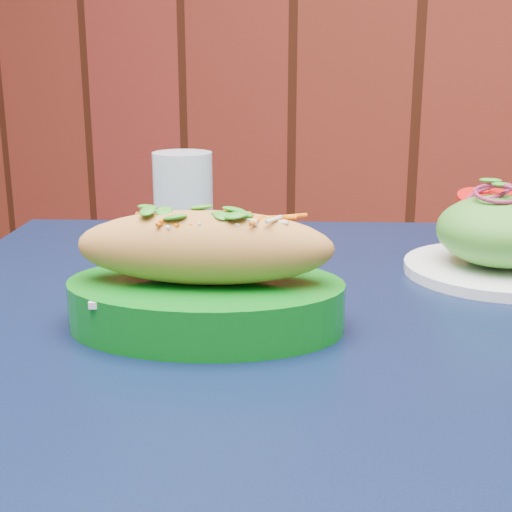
% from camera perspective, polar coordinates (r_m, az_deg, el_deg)
% --- Properties ---
extents(cafe_table, '(1.03, 1.03, 0.75)m').
position_cam_1_polar(cafe_table, '(0.76, 2.32, -10.35)').
color(cafe_table, black).
rests_on(cafe_table, ground).
extents(banh_mi_basket, '(0.30, 0.24, 0.12)m').
position_cam_1_polar(banh_mi_basket, '(0.66, -4.08, -1.84)').
color(banh_mi_basket, '#0A6E15').
rests_on(banh_mi_basket, cafe_table).
extents(salad_plate, '(0.22, 0.22, 0.11)m').
position_cam_1_polar(salad_plate, '(0.87, 18.97, 1.33)').
color(salad_plate, white).
rests_on(salad_plate, cafe_table).
extents(water_glass, '(0.08, 0.08, 0.13)m').
position_cam_1_polar(water_glass, '(0.95, -5.84, 4.45)').
color(water_glass, silver).
rests_on(water_glass, cafe_table).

